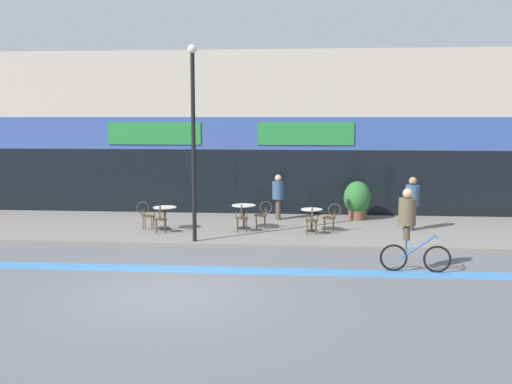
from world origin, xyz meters
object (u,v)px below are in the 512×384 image
object	(u,v)px
cafe_chair_0_side	(146,213)
pedestrian_far_end	(278,193)
lamp_post	(193,130)
bistro_table_2	(312,215)
cafe_chair_0_near	(160,217)
cafe_chair_2_side	(331,215)
cyclist_0	(409,224)
cafe_chair_1_side	(263,213)
bistro_table_1	(244,212)
bistro_table_0	(165,213)
pedestrian_near_end	(412,199)
planter_pot	(357,199)
cafe_chair_1_near	(242,216)
cafe_chair_2_near	(312,218)

from	to	relation	value
cafe_chair_0_side	pedestrian_far_end	distance (m)	4.76
lamp_post	pedestrian_far_end	world-z (taller)	lamp_post
bistro_table_2	cafe_chair_0_near	world-z (taller)	cafe_chair_0_near
bistro_table_2	cafe_chair_2_side	distance (m)	0.63
cyclist_0	cafe_chair_1_side	bearing A→B (deg)	133.08
bistro_table_1	cafe_chair_0_side	size ratio (longest dim) A/B	0.86
cyclist_0	cafe_chair_2_side	bearing A→B (deg)	114.36
bistro_table_1	lamp_post	world-z (taller)	lamp_post
bistro_table_0	pedestrian_near_end	xyz separation A→B (m)	(7.91, 0.63, 0.49)
planter_pot	lamp_post	size ratio (longest dim) A/B	0.24
cafe_chair_0_side	cyclist_0	xyz separation A→B (m)	(7.65, -4.21, 0.54)
cafe_chair_0_near	bistro_table_2	bearing A→B (deg)	-89.03
cafe_chair_1_near	cyclist_0	world-z (taller)	cyclist_0
bistro_table_1	cafe_chair_2_side	xyz separation A→B (m)	(2.82, -0.28, -0.04)
bistro_table_2	cafe_chair_2_near	bearing A→B (deg)	-89.57
bistro_table_2	cafe_chair_2_side	xyz separation A→B (m)	(0.63, -0.01, 0.01)
bistro_table_1	cyclist_0	size ratio (longest dim) A/B	0.38
bistro_table_0	planter_pot	xyz separation A→B (m)	(6.32, 2.45, 0.19)
cafe_chair_0_near	pedestrian_near_end	world-z (taller)	pedestrian_near_end
cafe_chair_1_near	cafe_chair_2_side	world-z (taller)	same
cafe_chair_0_near	pedestrian_near_end	xyz separation A→B (m)	(7.90, 1.25, 0.50)
pedestrian_far_end	cafe_chair_0_side	bearing A→B (deg)	-168.23
cafe_chair_1_side	cyclist_0	distance (m)	6.07
planter_pot	cyclist_0	xyz separation A→B (m)	(0.70, -6.67, 0.34)
cafe_chair_2_side	cyclist_0	size ratio (longest dim) A/B	0.44
cafe_chair_1_near	pedestrian_far_end	distance (m)	2.71
lamp_post	pedestrian_far_end	size ratio (longest dim) A/B	3.55
cyclist_0	lamp_post	bearing A→B (deg)	159.31
bistro_table_2	cyclist_0	world-z (taller)	cyclist_0
planter_pot	bistro_table_1	bearing A→B (deg)	-151.76
pedestrian_near_end	cafe_chair_0_near	bearing A→B (deg)	-169.93
cafe_chair_0_near	cafe_chair_2_side	distance (m)	5.37
pedestrian_far_end	cafe_chair_2_near	bearing A→B (deg)	-83.59
bistro_table_0	bistro_table_1	distance (m)	2.54
cafe_chair_0_side	cafe_chair_2_side	bearing A→B (deg)	-0.89
bistro_table_0	cafe_chair_0_near	world-z (taller)	cafe_chair_0_near
cafe_chair_1_side	lamp_post	bearing A→B (deg)	40.32
cyclist_0	cafe_chair_1_near	bearing A→B (deg)	141.53
cafe_chair_2_side	pedestrian_far_end	distance (m)	2.82
cafe_chair_2_side	cafe_chair_0_near	bearing A→B (deg)	13.89
bistro_table_2	cafe_chair_1_near	distance (m)	2.22
pedestrian_far_end	cafe_chair_2_side	bearing A→B (deg)	-66.63
bistro_table_2	pedestrian_near_end	size ratio (longest dim) A/B	0.42
cafe_chair_0_near	planter_pot	size ratio (longest dim) A/B	0.66
cafe_chair_2_side	pedestrian_far_end	size ratio (longest dim) A/B	0.57
cafe_chair_1_near	cafe_chair_0_side	bearing A→B (deg)	83.29
bistro_table_1	cyclist_0	distance (m)	6.48
lamp_post	pedestrian_near_end	xyz separation A→B (m)	(6.62, 2.32, -2.21)
pedestrian_near_end	planter_pot	bearing A→B (deg)	132.26
bistro_table_0	cyclist_0	xyz separation A→B (m)	(7.02, -4.22, 0.53)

